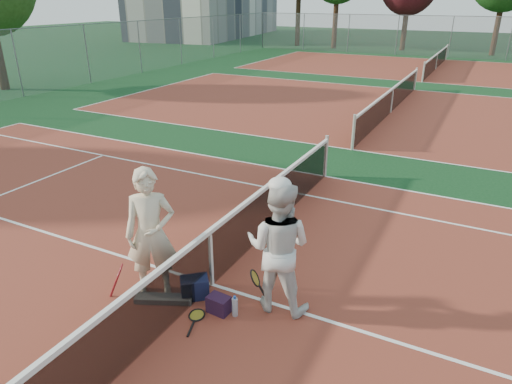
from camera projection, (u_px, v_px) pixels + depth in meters
ground at (212, 285)px, 7.43m from camera, size 130.00×130.00×0.00m
court_main at (212, 285)px, 7.43m from camera, size 23.77×10.97×0.01m
court_far_a at (391, 113)px, 18.46m from camera, size 23.77×10.97×0.01m
court_far_b at (435, 69)px, 29.50m from camera, size 23.77×10.97×0.01m
net_main at (211, 258)px, 7.23m from camera, size 0.10×10.98×1.02m
net_far_a at (392, 100)px, 18.26m from camera, size 0.10×10.98×1.02m
net_far_b at (437, 61)px, 29.30m from camera, size 0.10×10.98×1.02m
fence_back at (451, 37)px, 34.63m from camera, size 32.00×0.06×3.00m
player_a at (151, 233)px, 6.87m from camera, size 0.90×0.84×2.07m
player_b at (278, 247)px, 6.54m from camera, size 1.06×0.87×2.02m
racket_red at (121, 281)px, 7.05m from camera, size 0.37×0.37×0.56m
racket_black_held at (255, 287)px, 6.91m from camera, size 0.36×0.34×0.55m
racket_spare at (197, 315)px, 6.70m from camera, size 0.44×0.65×0.03m
sports_bag_navy at (195, 287)px, 7.08m from camera, size 0.51×0.50×0.34m
sports_bag_purple at (219, 304)px, 6.74m from camera, size 0.34×0.25×0.27m
net_cover_canvas at (164, 299)px, 7.01m from camera, size 0.89×0.55×0.09m
water_bottle at (235, 307)px, 6.66m from camera, size 0.09×0.09×0.30m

